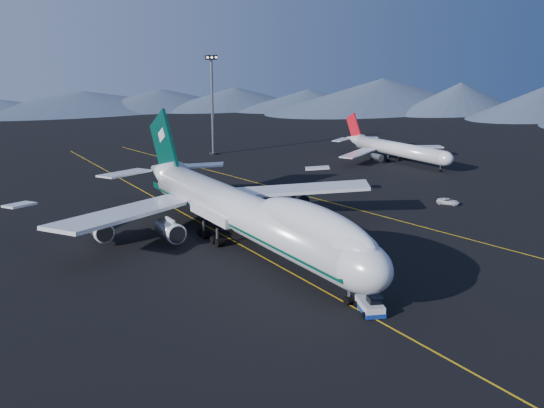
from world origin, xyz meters
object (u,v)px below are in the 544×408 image
boeing_747 (243,211)px  floodlight_mast (212,105)px  pushback_tug (370,306)px  service_van (448,201)px  second_jet (395,149)px

boeing_747 → floodlight_mast: (35.00, 81.38, 8.84)m
pushback_tug → floodlight_mast: size_ratio=0.19×
floodlight_mast → boeing_747: bearing=-113.3°
service_van → boeing_747: bearing=150.1°
boeing_747 → floodlight_mast: floodlight_mast is taller
boeing_747 → second_jet: boeing_747 is taller
second_jet → floodlight_mast: floodlight_mast is taller
second_jet → floodlight_mast: bearing=112.2°
boeing_747 → pushback_tug: boeing_747 is taller
second_jet → boeing_747: bearing=-171.5°
second_jet → service_van: second_jet is taller
second_jet → floodlight_mast: size_ratio=1.47×
pushback_tug → service_van: 57.04m
floodlight_mast → pushback_tug: bearing=-107.1°
boeing_747 → floodlight_mast: 89.03m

